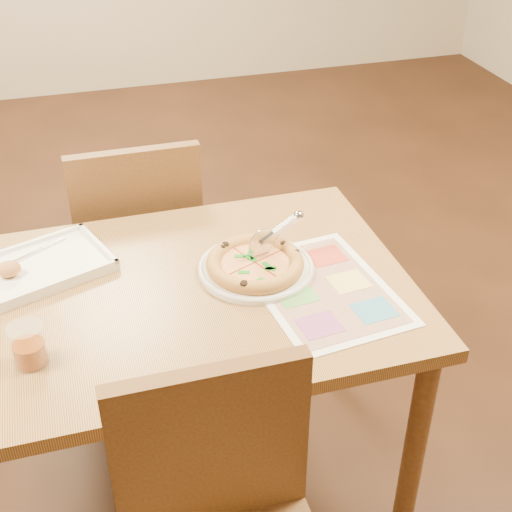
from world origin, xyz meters
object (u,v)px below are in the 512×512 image
object	(u,v)px
dining_table	(168,318)
pizza	(255,264)
chair_far	(137,228)
menu	(323,289)
glass_tumbler	(29,347)
pizza_cutter	(274,234)
plate	(256,269)
appetizer_tray	(39,268)

from	to	relation	value
dining_table	pizza	distance (m)	0.28
chair_far	menu	distance (m)	0.83
dining_table	glass_tumbler	distance (m)	0.41
pizza_cutter	chair_far	bearing A→B (deg)	102.03
plate	chair_far	bearing A→B (deg)	114.16
chair_far	plate	distance (m)	0.65
plate	glass_tumbler	distance (m)	0.64
pizza_cutter	appetizer_tray	world-z (taller)	pizza_cutter
plate	glass_tumbler	xyz separation A→B (m)	(-0.60, -0.21, 0.04)
dining_table	glass_tumbler	size ratio (longest dim) A/B	12.58
chair_far	plate	size ratio (longest dim) A/B	1.49
appetizer_tray	menu	world-z (taller)	appetizer_tray
glass_tumbler	menu	size ratio (longest dim) A/B	0.22
pizza	appetizer_tray	xyz separation A→B (m)	(-0.56, 0.17, -0.02)
menu	appetizer_tray	bearing A→B (deg)	157.51
dining_table	appetizer_tray	size ratio (longest dim) A/B	3.16
chair_far	menu	size ratio (longest dim) A/B	1.01
dining_table	appetizer_tray	xyz separation A→B (m)	(-0.31, 0.19, 0.10)
chair_far	appetizer_tray	distance (m)	0.54
pizza_cutter	dining_table	bearing A→B (deg)	172.48
plate	appetizer_tray	xyz separation A→B (m)	(-0.57, 0.16, 0.00)
dining_table	plate	size ratio (longest dim) A/B	4.13
chair_far	pizza	world-z (taller)	chair_far
plate	appetizer_tray	bearing A→B (deg)	163.91
dining_table	glass_tumbler	bearing A→B (deg)	-152.83
pizza	glass_tumbler	size ratio (longest dim) A/B	2.59
chair_far	plate	xyz separation A→B (m)	(0.26, -0.57, 0.16)
pizza	glass_tumbler	xyz separation A→B (m)	(-0.60, -0.20, 0.02)
dining_table	plate	bearing A→B (deg)	6.73
chair_far	pizza_cutter	xyz separation A→B (m)	(0.32, -0.54, 0.25)
pizza	glass_tumbler	world-z (taller)	glass_tumbler
chair_far	pizza	distance (m)	0.66
dining_table	chair_far	world-z (taller)	chair_far
chair_far	pizza	bearing A→B (deg)	113.55
chair_far	glass_tumbler	bearing A→B (deg)	66.08
plate	pizza_cutter	distance (m)	0.11
pizza_cutter	glass_tumbler	size ratio (longest dim) A/B	1.58
pizza	pizza_cutter	xyz separation A→B (m)	(0.06, 0.04, 0.06)
plate	appetizer_tray	distance (m)	0.59
menu	chair_far	bearing A→B (deg)	119.76
pizza_cutter	glass_tumbler	bearing A→B (deg)	-178.52
pizza	appetizer_tray	world-z (taller)	appetizer_tray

